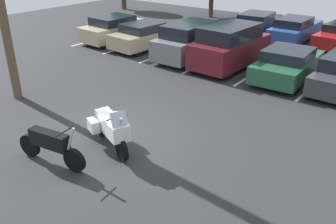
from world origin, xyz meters
TOP-DOWN VIEW (x-y plane):
  - ground at (0.00, 0.00)m, footprint 44.00×44.00m
  - motorcycle_touring at (0.37, -0.55)m, footprint 2.17×1.24m
  - motorcycle_second at (-0.34, -2.08)m, footprint 2.27×0.65m
  - parking_stripes at (-0.53, 8.40)m, footprint 18.53×4.63m
  - car_champagne at (-8.50, 8.55)m, footprint 2.20×4.56m
  - car_tan at (-6.02, 8.41)m, footprint 2.17×4.47m
  - car_grey at (-2.98, 8.40)m, footprint 2.00×4.74m
  - car_maroon at (-0.63, 8.24)m, footprint 2.13×4.53m
  - car_green at (2.19, 8.26)m, footprint 2.08×4.35m
  - car_far_navy at (-2.57, 15.42)m, footprint 2.34×4.96m
  - car_far_blue at (0.05, 15.08)m, footprint 1.76×4.86m

SIDE VIEW (x-z plane):
  - ground at x=0.00m, z-range -0.10..0.00m
  - parking_stripes at x=-0.53m, z-range 0.00..0.01m
  - motorcycle_second at x=-0.34m, z-range -0.08..1.23m
  - car_green at x=2.19m, z-range -0.01..1.37m
  - motorcycle_touring at x=0.37m, z-range -0.04..1.41m
  - car_far_navy at x=-2.57m, z-range 0.01..1.39m
  - car_tan at x=-6.02m, z-range -0.01..1.44m
  - car_far_blue at x=0.05m, z-range -0.01..1.45m
  - car_champagne at x=-8.50m, z-range -0.01..1.51m
  - car_grey at x=-2.98m, z-range -0.01..1.80m
  - car_maroon at x=-0.63m, z-range 0.00..2.03m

